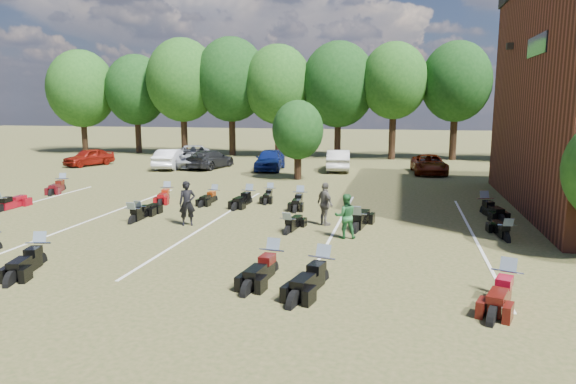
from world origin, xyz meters
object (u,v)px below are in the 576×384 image
(person_black, at_px, (187,203))
(motorcycle_7, at_px, (1,212))
(person_green, at_px, (345,216))
(motorcycle_14, at_px, (63,190))
(car_0, at_px, (89,157))
(car_4, at_px, (270,160))
(motorcycle_3, at_px, (40,264))
(person_grey, at_px, (325,204))

(person_black, bearing_deg, motorcycle_7, 151.74)
(person_green, relative_size, motorcycle_14, 0.69)
(car_0, bearing_deg, motorcycle_14, -41.83)
(person_green, distance_m, motorcycle_7, 15.42)
(car_4, relative_size, person_green, 2.80)
(motorcycle_3, xyz_separation_m, motorcycle_14, (-7.82, 11.81, 0.00))
(car_0, xyz_separation_m, motorcycle_3, (13.03, -22.17, -0.66))
(person_green, relative_size, person_grey, 0.94)
(car_0, relative_size, car_4, 0.87)
(person_black, bearing_deg, car_0, 108.12)
(person_grey, distance_m, motorcycle_14, 16.19)
(motorcycle_7, bearing_deg, car_4, -117.63)
(car_0, bearing_deg, person_green, -17.10)
(motorcycle_14, bearing_deg, car_4, 33.07)
(person_black, xyz_separation_m, person_green, (6.24, -0.59, -0.08))
(car_0, height_order, person_black, person_black)
(person_black, height_order, person_green, person_black)
(car_0, relative_size, person_black, 2.22)
(car_4, height_order, person_black, person_black)
(car_0, relative_size, motorcycle_7, 1.70)
(car_0, bearing_deg, motorcycle_7, -47.36)
(car_0, xyz_separation_m, motorcycle_7, (6.20, -16.01, -0.66))
(motorcycle_7, bearing_deg, person_black, 174.73)
(car_0, bearing_deg, person_grey, -15.37)
(car_4, xyz_separation_m, person_grey, (6.34, -15.82, 0.09))
(car_0, relative_size, motorcycle_3, 1.62)
(person_grey, xyz_separation_m, motorcycle_3, (-7.53, -6.77, -0.85))
(person_black, bearing_deg, person_grey, -11.81)
(person_grey, relative_size, motorcycle_14, 0.73)
(car_4, xyz_separation_m, person_black, (1.10, -17.01, 0.12))
(person_black, relative_size, motorcycle_14, 0.76)
(motorcycle_3, relative_size, motorcycle_14, 1.03)
(car_0, distance_m, motorcycle_7, 17.18)
(person_grey, bearing_deg, motorcycle_7, 51.80)
(car_0, height_order, motorcycle_14, car_0)
(car_0, height_order, person_green, person_green)
(car_0, relative_size, motorcycle_14, 1.68)
(motorcycle_7, distance_m, motorcycle_14, 5.74)
(person_grey, bearing_deg, car_0, 12.55)
(car_4, distance_m, person_green, 19.07)
(car_4, bearing_deg, motorcycle_7, -121.49)
(car_4, height_order, motorcycle_14, car_4)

